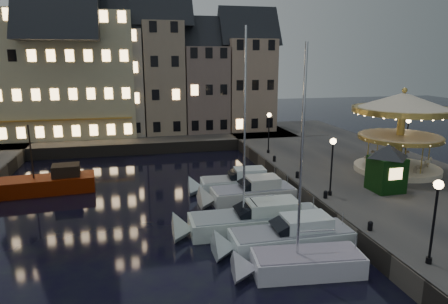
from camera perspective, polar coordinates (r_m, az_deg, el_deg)
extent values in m
plane|color=black|center=(26.89, 1.74, -10.62)|extent=(160.00, 160.00, 0.00)
cube|color=#474442|center=(37.44, 20.55, -3.47)|extent=(16.00, 56.00, 1.30)
cube|color=#474442|center=(52.81, -14.50, 1.67)|extent=(44.00, 12.00, 1.30)
cube|color=#47423A|center=(33.79, 9.09, -4.54)|extent=(0.15, 44.00, 1.30)
cube|color=#47423A|center=(46.91, -12.23, 0.36)|extent=(48.00, 0.15, 1.30)
cylinder|color=black|center=(22.10, 27.21, -13.59)|extent=(0.28, 0.28, 0.30)
cylinder|color=black|center=(21.41, 27.71, -9.38)|extent=(0.12, 0.12, 3.80)
sphere|color=#FFD18C|center=(20.76, 28.32, -4.12)|extent=(0.44, 0.44, 0.44)
cylinder|color=black|center=(29.73, 14.89, -5.70)|extent=(0.28, 0.28, 0.30)
cylinder|color=black|center=(29.22, 15.09, -2.45)|extent=(0.12, 0.12, 3.80)
sphere|color=#FFD18C|center=(28.75, 15.33, 1.48)|extent=(0.44, 0.44, 0.44)
cylinder|color=black|center=(41.66, 6.34, 0.09)|extent=(0.28, 0.28, 0.30)
cylinder|color=black|center=(41.29, 6.40, 2.46)|extent=(0.12, 0.12, 3.80)
sphere|color=#FFD18C|center=(40.96, 6.48, 5.28)|extent=(0.44, 0.44, 0.44)
cylinder|color=black|center=(41.37, 24.36, -1.12)|extent=(0.28, 0.28, 0.30)
cylinder|color=black|center=(41.00, 24.60, 1.25)|extent=(0.12, 0.12, 3.80)
sphere|color=#FFD18C|center=(40.67, 24.87, 4.07)|extent=(0.44, 0.44, 0.44)
cylinder|color=black|center=(24.61, 20.15, -10.01)|extent=(0.28, 0.28, 0.40)
sphere|color=black|center=(24.53, 20.19, -9.54)|extent=(0.30, 0.30, 0.30)
cylinder|color=black|center=(29.03, 14.29, -6.03)|extent=(0.28, 0.28, 0.40)
sphere|color=black|center=(28.96, 14.32, -5.62)|extent=(0.30, 0.30, 0.30)
cylinder|color=black|center=(33.32, 10.42, -3.32)|extent=(0.28, 0.28, 0.40)
sphere|color=black|center=(33.26, 10.43, -2.95)|extent=(0.30, 0.30, 0.30)
cylinder|color=black|center=(38.25, 7.20, -1.05)|extent=(0.28, 0.28, 0.40)
sphere|color=black|center=(38.19, 7.21, -0.73)|extent=(0.30, 0.30, 0.30)
cube|color=slate|center=(55.54, -26.86, 7.64)|extent=(5.00, 8.00, 11.00)
cube|color=tan|center=(54.46, -21.30, 8.60)|extent=(5.60, 8.00, 12.00)
cube|color=#A79A8A|center=(53.90, -14.90, 9.55)|extent=(6.20, 8.00, 13.00)
cube|color=gray|center=(53.99, -8.73, 10.37)|extent=(5.00, 8.00, 14.00)
cube|color=#7F6961|center=(54.76, -2.91, 8.97)|extent=(5.60, 8.00, 11.00)
cube|color=tan|center=(56.08, 3.27, 9.58)|extent=(6.20, 8.00, 12.00)
cube|color=beige|center=(54.38, -21.38, 10.18)|extent=(16.00, 9.00, 15.00)
cube|color=silver|center=(21.87, 11.80, -15.53)|extent=(5.84, 2.71, 1.30)
cube|color=gray|center=(21.56, 11.88, -13.97)|extent=(5.54, 2.51, 0.10)
cylinder|color=silver|center=(19.64, 11.00, -1.24)|extent=(0.14, 0.14, 9.90)
cube|color=silver|center=(24.24, 9.62, -12.43)|extent=(7.19, 2.41, 1.30)
cube|color=gray|center=(23.96, 9.68, -10.99)|extent=(6.83, 2.22, 0.10)
cube|color=silver|center=(24.12, 11.64, -9.80)|extent=(2.73, 1.80, 0.80)
cube|color=black|center=(23.63, 8.41, -10.43)|extent=(1.21, 1.68, 0.95)
cube|color=silver|center=(26.31, 4.66, -10.15)|extent=(8.70, 2.64, 1.30)
cube|color=gray|center=(26.05, 4.69, -8.79)|extent=(8.26, 2.43, 0.10)
cube|color=silver|center=(26.20, 6.90, -7.71)|extent=(3.31, 1.95, 0.80)
cube|color=black|center=(25.75, 3.21, -8.25)|extent=(1.43, 1.80, 1.05)
cylinder|color=silver|center=(24.24, 2.98, 3.87)|extent=(0.14, 0.14, 11.68)
cube|color=silver|center=(31.22, 4.15, -6.30)|extent=(6.47, 2.71, 1.30)
cube|color=gray|center=(31.01, 4.17, -5.13)|extent=(6.14, 2.50, 0.10)
cube|color=silver|center=(31.13, 5.52, -4.25)|extent=(2.50, 1.93, 0.80)
cube|color=black|center=(30.74, 3.28, -4.63)|extent=(1.17, 1.75, 0.90)
cube|color=silver|center=(33.57, 2.36, -4.86)|extent=(6.67, 2.51, 1.30)
cube|color=#929699|center=(33.37, 2.37, -3.76)|extent=(6.34, 2.32, 0.10)
cube|color=silver|center=(33.42, 3.70, -2.98)|extent=(2.58, 1.76, 0.80)
cube|color=black|center=(33.17, 1.49, -3.26)|extent=(1.20, 1.59, 0.92)
cube|color=#711800|center=(36.31, -23.85, -4.44)|extent=(7.60, 3.18, 1.50)
cube|color=black|center=(35.84, -21.64, -2.46)|extent=(2.31, 1.95, 0.99)
cylinder|color=black|center=(35.72, -25.87, -0.02)|extent=(0.12, 0.12, 4.44)
cylinder|color=beige|center=(37.85, 23.43, -2.17)|extent=(7.16, 7.16, 0.45)
cylinder|color=gold|center=(37.22, 23.86, 2.28)|extent=(0.63, 0.63, 5.55)
cylinder|color=beige|center=(37.24, 23.84, 2.14)|extent=(6.62, 6.62, 0.16)
cylinder|color=gold|center=(37.27, 23.82, 1.90)|extent=(6.87, 6.87, 0.31)
cone|color=beige|center=(36.84, 24.27, 6.65)|extent=(8.23, 8.23, 1.43)
cylinder|color=gold|center=(36.92, 24.16, 5.48)|extent=(8.23, 8.23, 0.45)
sphere|color=gold|center=(36.77, 24.41, 8.03)|extent=(0.45, 0.45, 0.45)
imported|color=beige|center=(39.70, 25.70, -0.72)|extent=(1.49, 1.08, 0.89)
cube|color=black|center=(31.71, 22.15, -2.93)|extent=(2.19, 2.19, 2.55)
pyramid|color=black|center=(31.20, 22.51, 1.01)|extent=(3.40, 3.40, 0.96)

